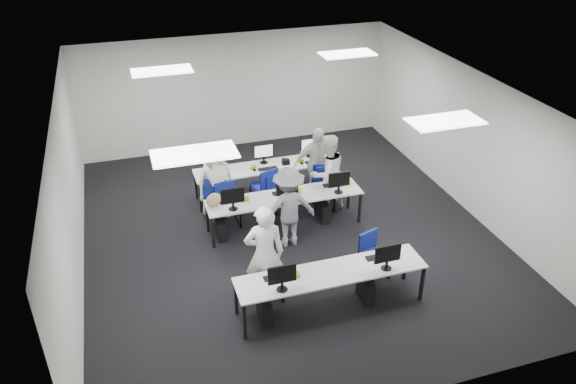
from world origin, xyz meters
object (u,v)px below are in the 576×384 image
object	(u,v)px
student_0	(265,254)
photographer	(289,207)
chair_0	(269,285)
chair_5	(215,202)
desk_mid	(285,198)
student_3	(317,164)
chair_4	(324,195)
chair_2	(228,212)
desk_front	(331,274)
chair_3	(279,202)
chair_6	(264,194)
student_1	(327,173)
chair_1	(373,264)
student_2	(215,181)
chair_7	(323,189)

from	to	relation	value
student_0	photographer	world-z (taller)	student_0
chair_0	chair_5	size ratio (longest dim) A/B	0.84
desk_mid	student_3	xyz separation A→B (m)	(1.03, 0.94, 0.17)
chair_5	student_0	size ratio (longest dim) A/B	0.53
desk_mid	chair_4	xyz separation A→B (m)	(1.05, 0.52, -0.38)
chair_2	photographer	bearing A→B (deg)	-49.12
desk_front	chair_3	world-z (taller)	chair_3
student_3	chair_2	bearing A→B (deg)	-158.76
desk_front	student_0	size ratio (longest dim) A/B	1.74
chair_3	chair_6	bearing A→B (deg)	104.97
desk_mid	student_1	size ratio (longest dim) A/B	1.85
chair_3	student_1	size ratio (longest dim) A/B	0.50
desk_front	chair_2	bearing A→B (deg)	109.60
chair_1	student_0	bearing A→B (deg)	160.72
chair_4	desk_mid	bearing A→B (deg)	-141.12
chair_3	chair_1	bearing A→B (deg)	-84.71
chair_2	chair_4	xyz separation A→B (m)	(2.14, 0.07, 0.01)
desk_front	student_2	world-z (taller)	student_2
desk_mid	student_0	size ratio (longest dim) A/B	1.74
chair_2	chair_4	world-z (taller)	chair_4
chair_4	chair_5	size ratio (longest dim) A/B	0.97
student_2	chair_0	bearing A→B (deg)	-97.48
student_0	student_3	bearing A→B (deg)	-116.95
chair_6	student_2	world-z (taller)	student_2
chair_4	student_1	distance (m)	0.57
chair_2	chair_7	world-z (taller)	chair_7
desk_front	chair_7	bearing A→B (deg)	71.32
photographer	chair_5	bearing A→B (deg)	-52.60
student_1	student_3	size ratio (longest dim) A/B	1.01
desk_mid	chair_0	size ratio (longest dim) A/B	3.90
chair_0	chair_4	distance (m)	3.24
chair_1	chair_2	size ratio (longest dim) A/B	0.98
chair_4	chair_6	size ratio (longest dim) A/B	0.98
chair_5	chair_7	distance (m)	2.42
student_1	student_0	bearing A→B (deg)	35.30
chair_2	desk_mid	bearing A→B (deg)	-24.83
chair_1	chair_2	xyz separation A→B (m)	(-2.13, 2.52, 0.01)
student_1	student_2	bearing A→B (deg)	-24.77
chair_6	chair_7	size ratio (longest dim) A/B	1.00
chair_3	student_3	xyz separation A→B (m)	(0.98, 0.38, 0.58)
student_0	chair_1	bearing A→B (deg)	-173.66
chair_6	student_3	distance (m)	1.32
desk_mid	chair_5	xyz separation A→B (m)	(-1.28, 0.93, -0.37)
chair_1	chair_7	bearing A→B (deg)	69.35
chair_7	student_1	distance (m)	0.64
chair_2	student_0	bearing A→B (deg)	-89.63
chair_0	chair_2	distance (m)	2.52
student_0	chair_5	bearing A→B (deg)	-77.24
desk_mid	student_2	xyz separation A→B (m)	(-1.24, 0.86, 0.16)
desk_front	student_3	size ratio (longest dim) A/B	1.87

